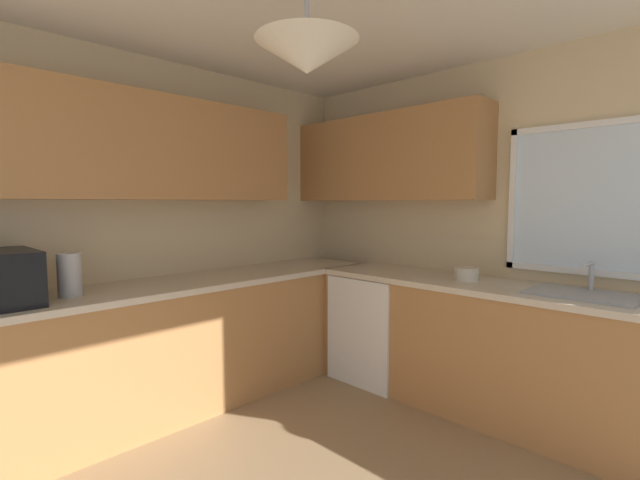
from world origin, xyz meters
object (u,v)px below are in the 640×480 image
dishwasher (379,326)px  kettle (70,275)px  bowl (466,274)px  sink_assembly (583,293)px

dishwasher → kettle: (-0.64, -2.09, 0.59)m
kettle → bowl: size_ratio=1.50×
dishwasher → sink_assembly: (1.45, 0.04, 0.48)m
dishwasher → kettle: kettle is taller
kettle → sink_assembly: kettle is taller
bowl → dishwasher: bearing=-177.6°
sink_assembly → bowl: bearing=-179.5°
dishwasher → sink_assembly: size_ratio=1.47×
kettle → dishwasher: bearing=73.0°
dishwasher → sink_assembly: sink_assembly is taller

